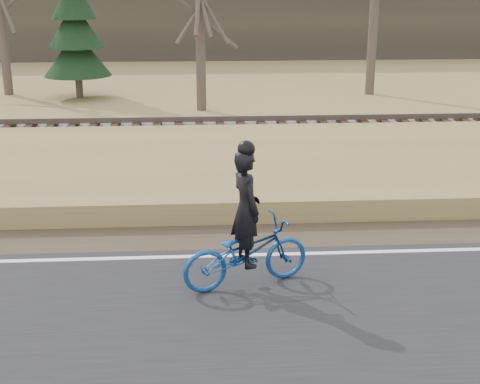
{
  "coord_description": "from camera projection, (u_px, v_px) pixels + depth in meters",
  "views": [
    {
      "loc": [
        -2.42,
        -10.25,
        4.59
      ],
      "look_at": [
        -1.74,
        0.5,
        1.1
      ],
      "focal_mm": 50.0,
      "sensor_mm": 36.0,
      "label": 1
    }
  ],
  "objects": [
    {
      "name": "railroad",
      "position": [
        285.0,
        128.0,
        18.72
      ],
      "size": [
        120.0,
        2.4,
        0.29
      ],
      "color": "black",
      "rests_on": "ballast"
    },
    {
      "name": "road",
      "position": [
        384.0,
        335.0,
        8.91
      ],
      "size": [
        120.0,
        6.0,
        0.06
      ],
      "primitive_type": "cube",
      "color": "black",
      "rests_on": "ground"
    },
    {
      "name": "ground",
      "position": [
        344.0,
        261.0,
        11.29
      ],
      "size": [
        120.0,
        120.0,
        0.0
      ],
      "primitive_type": "plane",
      "color": "olive",
      "rests_on": "ground"
    },
    {
      "name": "conifer",
      "position": [
        75.0,
        26.0,
        25.52
      ],
      "size": [
        2.6,
        2.6,
        5.82
      ],
      "color": "#50443B",
      "rests_on": "ground"
    },
    {
      "name": "treeline_backdrop",
      "position": [
        238.0,
        5.0,
        38.85
      ],
      "size": [
        120.0,
        4.0,
        6.0
      ],
      "primitive_type": "cube",
      "color": "#383328",
      "rests_on": "ground"
    },
    {
      "name": "edge_line",
      "position": [
        342.0,
        253.0,
        11.46
      ],
      "size": [
        120.0,
        0.12,
        0.01
      ],
      "primitive_type": "cube",
      "color": "silver",
      "rests_on": "road"
    },
    {
      "name": "cyclist",
      "position": [
        246.0,
        241.0,
        10.07
      ],
      "size": [
        2.13,
        1.31,
        2.28
      ],
      "rotation": [
        0.0,
        0.0,
        1.89
      ],
      "color": "navy",
      "rests_on": "road"
    },
    {
      "name": "bare_tree_near_left",
      "position": [
        200.0,
        7.0,
        22.89
      ],
      "size": [
        0.36,
        0.36,
        7.17
      ],
      "primitive_type": "cylinder",
      "color": "#50443B",
      "rests_on": "ground"
    },
    {
      "name": "ballast",
      "position": [
        285.0,
        139.0,
        18.81
      ],
      "size": [
        120.0,
        3.0,
        0.45
      ],
      "primitive_type": "cube",
      "color": "slate",
      "rests_on": "ground"
    },
    {
      "name": "embankment",
      "position": [
        306.0,
        177.0,
        15.21
      ],
      "size": [
        120.0,
        5.0,
        0.44
      ],
      "primitive_type": "cube",
      "color": "olive",
      "rests_on": "ground"
    },
    {
      "name": "shoulder",
      "position": [
        331.0,
        234.0,
        12.42
      ],
      "size": [
        120.0,
        1.6,
        0.04
      ],
      "primitive_type": "cube",
      "color": "#473A2B",
      "rests_on": "ground"
    }
  ]
}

